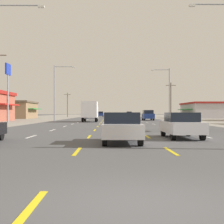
% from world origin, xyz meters
% --- Properties ---
extents(ground_plane, '(572.00, 572.00, 0.00)m').
position_xyz_m(ground_plane, '(0.00, 66.00, 0.00)').
color(ground_plane, '#4C4C4F').
extents(lot_apron_right, '(28.00, 440.00, 0.01)m').
position_xyz_m(lot_apron_right, '(24.75, 66.00, 0.00)').
color(lot_apron_right, gray).
rests_on(lot_apron_right, ground).
extents(lane_markings, '(10.64, 227.60, 0.01)m').
position_xyz_m(lane_markings, '(0.00, 104.50, 0.01)').
color(lane_markings, white).
rests_on(lane_markings, ground).
extents(signal_span_wire, '(25.82, 0.52, 9.52)m').
position_xyz_m(signal_span_wire, '(0.43, 6.72, 5.56)').
color(signal_span_wire, brown).
rests_on(signal_span_wire, ground).
extents(sedan_center_turn_near, '(1.80, 4.50, 1.46)m').
position_xyz_m(sedan_center_turn_near, '(0.03, 10.45, 0.76)').
color(sedan_center_turn_near, silver).
rests_on(sedan_center_turn_near, ground).
extents(sedan_inner_right_mid, '(1.80, 4.50, 1.46)m').
position_xyz_m(sedan_inner_right_mid, '(3.55, 13.34, 0.76)').
color(sedan_inner_right_mid, silver).
rests_on(sedan_inner_right_mid, ground).
extents(box_truck_inner_left_midfar, '(2.40, 7.20, 3.23)m').
position_xyz_m(box_truck_inner_left_midfar, '(-3.60, 47.41, 1.84)').
color(box_truck_inner_left_midfar, silver).
rests_on(box_truck_inner_left_midfar, ground).
extents(suv_far_right_far, '(1.98, 4.90, 1.98)m').
position_xyz_m(suv_far_right_far, '(6.98, 57.57, 1.03)').
color(suv_far_right_far, navy).
rests_on(suv_far_right_far, ground).
extents(suv_inner_left_farther, '(1.98, 4.90, 1.98)m').
position_xyz_m(suv_inner_left_farther, '(-3.59, 115.91, 1.03)').
color(suv_inner_left_farther, navy).
rests_on(suv_inner_left_farther, ground).
extents(suv_far_right_farthest, '(1.98, 4.90, 1.98)m').
position_xyz_m(suv_far_right_farthest, '(7.08, 118.14, 1.03)').
color(suv_far_right_farthest, red).
rests_on(suv_far_right_farthest, ground).
extents(hatchback_center_turn_distant_a, '(1.72, 3.90, 1.54)m').
position_xyz_m(hatchback_center_turn_distant_a, '(0.07, 125.64, 0.78)').
color(hatchback_center_turn_distant_a, silver).
rests_on(hatchback_center_turn_distant_a, ground).
extents(sedan_far_left_distant_b, '(1.80, 4.50, 1.46)m').
position_xyz_m(sedan_far_left_distant_b, '(-7.21, 126.78, 0.76)').
color(sedan_far_left_distant_b, navy).
rests_on(sedan_far_left_distant_b, ground).
extents(storefront_left_row_2, '(12.71, 13.52, 4.43)m').
position_xyz_m(storefront_left_row_2, '(-25.70, 78.70, 2.24)').
color(storefront_left_row_2, '#8C6B4C').
rests_on(storefront_left_row_2, ground).
extents(storefront_right_row_2, '(10.98, 17.92, 4.36)m').
position_xyz_m(storefront_right_row_2, '(26.15, 86.56, 2.20)').
color(storefront_right_row_2, '#B2B2B7').
rests_on(storefront_right_row_2, ground).
extents(pole_sign_left_row_1, '(0.24, 2.29, 9.12)m').
position_xyz_m(pole_sign_left_row_1, '(-16.31, 45.86, 7.01)').
color(pole_sign_left_row_1, gray).
rests_on(pole_sign_left_row_1, ground).
extents(streetlight_left_row_1, '(3.69, 0.26, 9.84)m').
position_xyz_m(streetlight_left_row_1, '(-9.80, 52.29, 5.64)').
color(streetlight_left_row_1, gray).
rests_on(streetlight_left_row_1, ground).
extents(streetlight_right_row_1, '(3.38, 0.26, 9.32)m').
position_xyz_m(streetlight_right_row_1, '(9.83, 52.29, 5.33)').
color(streetlight_right_row_1, gray).
rests_on(streetlight_right_row_1, ground).
extents(utility_pole_right_row_1, '(2.20, 0.26, 8.12)m').
position_xyz_m(utility_pole_right_row_1, '(13.09, 66.40, 4.25)').
color(utility_pole_right_row_1, brown).
rests_on(utility_pole_right_row_1, ground).
extents(utility_pole_left_row_2, '(2.20, 0.26, 8.18)m').
position_xyz_m(utility_pole_left_row_2, '(-14.38, 103.80, 4.28)').
color(utility_pole_left_row_2, brown).
rests_on(utility_pole_left_row_2, ground).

